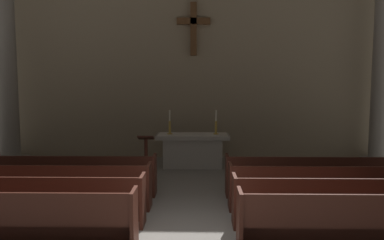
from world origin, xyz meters
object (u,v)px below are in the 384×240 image
(pew_right_row_2, at_px, (338,202))
(pew_left_row_3, at_px, (59,186))
(candlestick_left, at_px, (170,126))
(pew_left_row_4, at_px, (74,175))
(pew_right_row_1, at_px, (359,220))
(pew_right_row_4, at_px, (309,176))
(pew_right_row_3, at_px, (321,187))
(column_left_third, at_px, (5,48))
(column_right_third, at_px, (384,48))
(lectern, at_px, (146,157))
(altar, at_px, (193,150))
(pew_left_row_1, at_px, (17,218))
(pew_left_row_2, at_px, (41,200))
(candlestick_right, at_px, (216,126))

(pew_right_row_2, bearing_deg, pew_left_row_3, 170.00)
(candlestick_left, bearing_deg, pew_left_row_4, -123.86)
(pew_left_row_4, height_order, pew_right_row_1, same)
(pew_left_row_4, relative_size, pew_right_row_2, 1.00)
(pew_right_row_1, relative_size, pew_right_row_4, 1.00)
(pew_right_row_3, relative_size, column_left_third, 0.51)
(pew_left_row_3, bearing_deg, column_right_third, 26.98)
(column_left_third, bearing_deg, lectern, -19.41)
(pew_right_row_4, xyz_separation_m, altar, (-2.70, 2.98, 0.06))
(column_right_third, height_order, candlestick_left, column_right_third)
(pew_left_row_1, xyz_separation_m, column_right_third, (8.50, 6.23, 3.14))
(pew_right_row_4, bearing_deg, column_right_third, 47.40)
(pew_right_row_3, relative_size, column_right_third, 0.51)
(pew_left_row_3, height_order, altar, altar)
(pew_right_row_2, relative_size, column_right_third, 0.51)
(column_right_third, distance_m, lectern, 7.87)
(pew_right_row_1, relative_size, altar, 1.72)
(pew_left_row_2, xyz_separation_m, lectern, (1.43, 3.68, 0.07))
(pew_right_row_2, xyz_separation_m, column_right_third, (3.10, 5.28, 3.14))
(candlestick_left, relative_size, lectern, 0.63)
(pew_left_row_2, height_order, candlestick_left, candlestick_left)
(column_left_third, height_order, altar, column_left_third)
(pew_left_row_1, xyz_separation_m, candlestick_right, (3.40, 5.83, 0.77))
(pew_left_row_1, height_order, candlestick_right, candlestick_right)
(pew_left_row_3, relative_size, altar, 1.72)
(pew_left_row_3, xyz_separation_m, pew_left_row_4, (0.00, 0.95, 0.00))
(column_left_third, height_order, lectern, column_left_third)
(pew_left_row_1, bearing_deg, pew_left_row_2, 90.00)
(pew_left_row_2, bearing_deg, lectern, 68.74)
(pew_right_row_2, relative_size, pew_right_row_3, 1.00)
(pew_right_row_2, xyz_separation_m, altar, (-2.70, 4.88, 0.06))
(pew_left_row_4, xyz_separation_m, lectern, (1.43, 1.78, 0.07))
(pew_right_row_3, bearing_deg, altar, 124.48)
(pew_right_row_3, bearing_deg, pew_left_row_1, -160.58)
(pew_left_row_3, xyz_separation_m, candlestick_right, (3.40, 3.93, 0.77))
(pew_right_row_3, height_order, candlestick_left, candlestick_left)
(pew_right_row_2, bearing_deg, column_right_third, 59.54)
(pew_left_row_1, xyz_separation_m, pew_left_row_2, (0.00, 0.95, 0.00))
(pew_left_row_1, bearing_deg, candlestick_left, 71.09)
(candlestick_right, height_order, lectern, candlestick_right)
(pew_right_row_3, relative_size, candlestick_right, 5.20)
(column_left_third, xyz_separation_m, lectern, (4.54, -1.60, -3.07))
(pew_right_row_3, bearing_deg, candlestick_left, 130.86)
(pew_left_row_2, relative_size, altar, 1.72)
(pew_right_row_2, distance_m, altar, 5.58)
(pew_right_row_1, distance_m, lectern, 6.10)
(column_right_third, relative_size, candlestick_left, 10.19)
(pew_right_row_1, relative_size, candlestick_right, 5.20)
(pew_right_row_4, height_order, lectern, lectern)
(pew_right_row_4, height_order, candlestick_right, candlestick_right)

